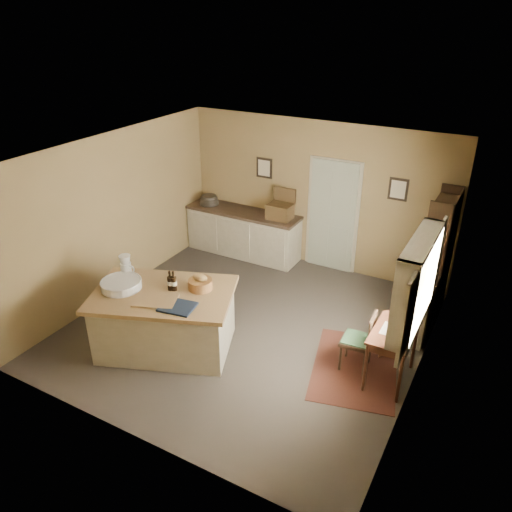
{
  "coord_description": "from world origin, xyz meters",
  "views": [
    {
      "loc": [
        3.17,
        -5.5,
        4.43
      ],
      "look_at": [
        0.03,
        0.2,
        1.15
      ],
      "focal_mm": 35.0,
      "sensor_mm": 36.0,
      "label": 1
    }
  ],
  "objects_px": {
    "right_cabinet": "(414,305)",
    "shelving_unit": "(440,256)",
    "writing_desk": "(393,337)",
    "work_island": "(165,318)",
    "sideboard": "(244,231)",
    "desk_chair": "(357,341)"
  },
  "relations": [
    {
      "from": "desk_chair",
      "to": "right_cabinet",
      "type": "xyz_separation_m",
      "value": [
        0.47,
        1.22,
        0.03
      ]
    },
    {
      "from": "sideboard",
      "to": "work_island",
      "type": "bearing_deg",
      "value": -80.27
    },
    {
      "from": "shelving_unit",
      "to": "sideboard",
      "type": "bearing_deg",
      "value": 174.64
    },
    {
      "from": "work_island",
      "to": "sideboard",
      "type": "distance_m",
      "value": 3.22
    },
    {
      "from": "writing_desk",
      "to": "sideboard",
      "type": "bearing_deg",
      "value": 146.73
    },
    {
      "from": "sideboard",
      "to": "writing_desk",
      "type": "xyz_separation_m",
      "value": [
        3.54,
        -2.32,
        0.18
      ]
    },
    {
      "from": "writing_desk",
      "to": "right_cabinet",
      "type": "bearing_deg",
      "value": 90.01
    },
    {
      "from": "work_island",
      "to": "desk_chair",
      "type": "xyz_separation_m",
      "value": [
        2.53,
        0.88,
        -0.05
      ]
    },
    {
      "from": "right_cabinet",
      "to": "shelving_unit",
      "type": "height_order",
      "value": "shelving_unit"
    },
    {
      "from": "desk_chair",
      "to": "right_cabinet",
      "type": "bearing_deg",
      "value": 64.93
    },
    {
      "from": "work_island",
      "to": "writing_desk",
      "type": "height_order",
      "value": "work_island"
    },
    {
      "from": "work_island",
      "to": "shelving_unit",
      "type": "relative_size",
      "value": 1.12
    },
    {
      "from": "desk_chair",
      "to": "shelving_unit",
      "type": "bearing_deg",
      "value": 68.3
    },
    {
      "from": "work_island",
      "to": "sideboard",
      "type": "xyz_separation_m",
      "value": [
        -0.54,
        3.17,
        -0.0
      ]
    },
    {
      "from": "work_island",
      "to": "right_cabinet",
      "type": "distance_m",
      "value": 3.66
    },
    {
      "from": "sideboard",
      "to": "desk_chair",
      "type": "bearing_deg",
      "value": -36.76
    },
    {
      "from": "right_cabinet",
      "to": "writing_desk",
      "type": "bearing_deg",
      "value": -89.99
    },
    {
      "from": "writing_desk",
      "to": "right_cabinet",
      "type": "distance_m",
      "value": 1.27
    },
    {
      "from": "sideboard",
      "to": "right_cabinet",
      "type": "xyz_separation_m",
      "value": [
        3.54,
        -1.07,
        -0.02
      ]
    },
    {
      "from": "writing_desk",
      "to": "work_island",
      "type": "bearing_deg",
      "value": -164.21
    },
    {
      "from": "right_cabinet",
      "to": "sideboard",
      "type": "bearing_deg",
      "value": 163.11
    },
    {
      "from": "sideboard",
      "to": "right_cabinet",
      "type": "relative_size",
      "value": 2.29
    }
  ]
}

